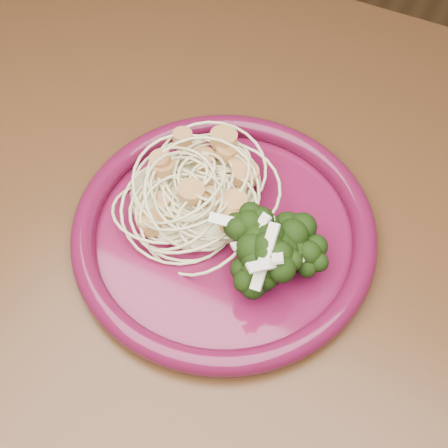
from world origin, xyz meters
TOP-DOWN VIEW (x-y plane):
  - dining_table at (0.00, 0.00)m, footprint 1.20×0.80m
  - dinner_plate at (0.10, 0.04)m, footprint 0.35×0.35m
  - spaghetti_pile at (0.06, 0.05)m, footprint 0.15×0.14m
  - scallop_cluster at (0.06, 0.05)m, footprint 0.16×0.16m
  - broccoli_pile at (0.15, 0.01)m, footprint 0.14×0.16m
  - onion_garnish at (0.15, 0.01)m, footprint 0.09×0.11m

SIDE VIEW (x-z plane):
  - dining_table at x=0.00m, z-range 0.28..1.03m
  - dinner_plate at x=0.10m, z-range 0.75..0.77m
  - spaghetti_pile at x=0.06m, z-range 0.76..0.78m
  - broccoli_pile at x=0.15m, z-range 0.76..0.80m
  - scallop_cluster at x=0.06m, z-range 0.78..0.82m
  - onion_garnish at x=0.15m, z-range 0.79..0.83m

